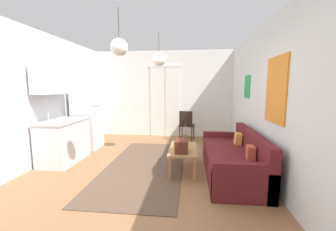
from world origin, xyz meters
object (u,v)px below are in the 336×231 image
couch (235,160)px  accent_chair (186,124)px  refrigerator (87,118)px  bamboo_vase (185,140)px  coffee_table (183,151)px  handbag (182,146)px  pendant_lamp_near (119,47)px  pendant_lamp_far (159,59)px

couch → accent_chair: 2.54m
couch → refrigerator: (-3.45, 1.32, 0.52)m
couch → accent_chair: (-0.93, 2.35, 0.24)m
refrigerator → accent_chair: size_ratio=1.78×
bamboo_vase → couch: bearing=-10.6°
couch → refrigerator: bearing=159.1°
bamboo_vase → accent_chair: bamboo_vase is taller
coffee_table → accent_chair: size_ratio=1.12×
coffee_table → handbag: 0.31m
coffee_table → pendant_lamp_near: bearing=-139.1°
accent_chair → pendant_lamp_near: 3.60m
bamboo_vase → refrigerator: (-2.54, 1.15, 0.23)m
accent_chair → coffee_table: bearing=99.7°
coffee_table → bamboo_vase: (0.04, 0.09, 0.18)m
bamboo_vase → pendant_lamp_near: 2.05m
handbag → accent_chair: 2.54m
accent_chair → pendant_lamp_near: pendant_lamp_near is taller
accent_chair → pendant_lamp_near: size_ratio=1.31×
pendant_lamp_far → refrigerator: bearing=164.5°
coffee_table → handbag: (-0.02, -0.26, 0.17)m
pendant_lamp_near → handbag: bearing=30.8°
couch → bamboo_vase: bearing=169.4°
accent_chair → pendant_lamp_near: (-0.93, -3.07, 1.65)m
handbag → pendant_lamp_near: bearing=-149.2°
couch → bamboo_vase: 0.97m
coffee_table → accent_chair: (0.02, 2.28, 0.12)m
accent_chair → refrigerator: bearing=32.5°
couch → coffee_table: bearing=175.4°
handbag → pendant_lamp_near: (-0.89, -0.53, 1.60)m
couch → pendant_lamp_far: bearing=152.6°
couch → pendant_lamp_near: bearing=-159.0°
accent_chair → pendant_lamp_near: bearing=83.3°
refrigerator → pendant_lamp_near: 2.92m
coffee_table → bamboo_vase: 0.21m
couch → handbag: (-0.96, -0.18, 0.28)m
coffee_table → handbag: size_ratio=2.95×
pendant_lamp_far → handbag: bearing=-60.8°
refrigerator → pendant_lamp_near: (1.59, -2.03, 1.36)m
pendant_lamp_near → couch: bearing=21.0°
pendant_lamp_far → couch: bearing=-27.4°
refrigerator → handbag: bearing=-31.1°
pendant_lamp_far → pendant_lamp_near: bearing=-103.5°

